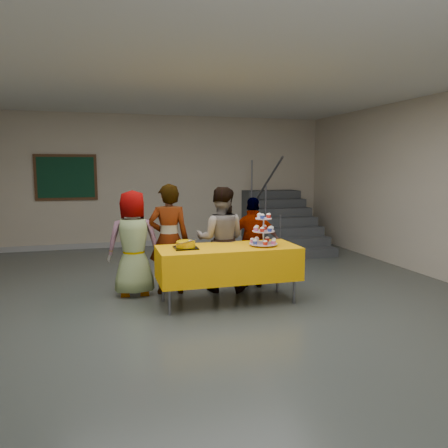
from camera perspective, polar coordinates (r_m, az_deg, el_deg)
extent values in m
plane|color=#4C514C|center=(5.61, -1.91, -11.53)|extent=(10.00, 10.00, 0.00)
cube|color=#BFB29A|center=(10.24, -8.70, 5.56)|extent=(8.00, 0.04, 3.00)
cube|color=silver|center=(5.44, -2.05, 19.92)|extent=(8.00, 10.00, 0.04)
cube|color=#999999|center=(10.37, -8.53, -2.42)|extent=(7.90, 0.03, 0.12)
cylinder|color=#595960|center=(5.48, -7.16, -8.09)|extent=(0.04, 0.04, 0.73)
cylinder|color=#595960|center=(5.95, 9.17, -6.86)|extent=(0.04, 0.04, 0.73)
cylinder|color=#595960|center=(6.03, -7.99, -6.64)|extent=(0.04, 0.04, 0.73)
cylinder|color=#595960|center=(6.46, 7.00, -5.67)|extent=(0.04, 0.04, 0.73)
cube|color=#595960|center=(5.84, 0.53, -3.26)|extent=(1.80, 0.70, 0.02)
cube|color=#FFA805|center=(5.88, 0.53, -5.08)|extent=(1.88, 0.78, 0.44)
cylinder|color=silver|center=(5.92, 5.15, -2.80)|extent=(0.18, 0.18, 0.01)
cylinder|color=silver|center=(5.89, 5.18, -0.84)|extent=(0.02, 0.02, 0.42)
cylinder|color=silver|center=(5.92, 5.15, -2.57)|extent=(0.38, 0.38, 0.01)
cylinder|color=silver|center=(5.89, 5.17, -0.94)|extent=(0.30, 0.30, 0.01)
cylinder|color=silver|center=(5.87, 5.19, 0.71)|extent=(0.22, 0.22, 0.01)
cube|color=black|center=(5.73, -5.03, -3.11)|extent=(0.30, 0.30, 0.02)
cylinder|color=#E9A900|center=(5.72, -5.03, -2.68)|extent=(0.25, 0.25, 0.07)
ellipsoid|color=#E9A900|center=(5.72, -5.04, -2.33)|extent=(0.25, 0.25, 0.05)
ellipsoid|color=white|center=(5.69, -4.53, -2.20)|extent=(0.08, 0.08, 0.02)
cube|color=silver|center=(5.58, -4.99, -2.39)|extent=(0.30, 0.16, 0.04)
imported|color=slate|center=(6.32, -11.74, -2.48)|extent=(0.75, 0.50, 1.51)
imported|color=slate|center=(6.33, -7.22, -1.97)|extent=(0.61, 0.44, 1.59)
imported|color=slate|center=(6.41, -0.42, -2.02)|extent=(0.90, 0.79, 1.54)
imported|color=slate|center=(6.66, 3.89, -2.40)|extent=(0.87, 0.60, 1.37)
cube|color=#424447|center=(9.01, 10.69, -3.77)|extent=(1.30, 0.30, 0.18)
cube|color=#424447|center=(9.26, 9.88, -2.88)|extent=(1.30, 0.30, 0.36)
cube|color=#424447|center=(9.51, 9.11, -2.04)|extent=(1.30, 0.30, 0.54)
cube|color=#424447|center=(9.77, 8.38, -1.25)|extent=(1.30, 0.30, 0.72)
cube|color=#424447|center=(10.03, 7.69, -0.49)|extent=(1.30, 0.30, 0.90)
cube|color=#424447|center=(10.29, 7.04, 0.23)|extent=(1.30, 0.30, 1.08)
cube|color=#424447|center=(10.55, 6.41, 0.91)|extent=(1.30, 0.30, 1.26)
cube|color=#424447|center=(10.83, 5.82, 1.09)|extent=(1.30, 0.30, 1.26)
cylinder|color=#595960|center=(8.66, 7.33, -1.74)|extent=(0.04, 0.04, 0.90)
cylinder|color=#595960|center=(9.32, 5.46, 2.29)|extent=(0.04, 0.04, 0.90)
cylinder|color=#595960|center=(10.14, 3.65, 5.78)|extent=(0.04, 0.04, 0.90)
cylinder|color=#595960|center=(9.34, 5.38, 5.07)|extent=(0.04, 1.85, 1.20)
cube|color=#472B16|center=(10.15, -19.93, 5.75)|extent=(1.30, 0.04, 1.00)
cube|color=#123B24|center=(10.13, -19.94, 5.74)|extent=(1.18, 0.02, 0.88)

